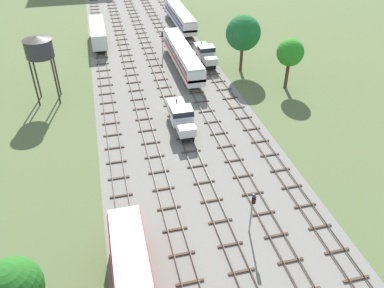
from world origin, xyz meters
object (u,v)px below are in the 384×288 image
object	(u,v)px
shunter_loco_centre_right_midfar	(206,53)
signal_post_mid	(252,209)
signal_post_near	(162,40)
diesel_railcar_centre_mid	(182,55)
shunter_loco_centre_left_near	(181,116)
water_tower	(39,48)
freight_boxcar_far_left_far	(98,32)
diesel_railcar_centre_right_farther	(180,15)

from	to	relation	value
shunter_loco_centre_right_midfar	signal_post_mid	world-z (taller)	signal_post_mid
shunter_loco_centre_right_midfar	signal_post_near	bearing A→B (deg)	141.70
diesel_railcar_centre_mid	shunter_loco_centre_right_midfar	size ratio (longest dim) A/B	2.42
shunter_loco_centre_left_near	water_tower	world-z (taller)	water_tower
shunter_loco_centre_left_near	signal_post_mid	bearing A→B (deg)	-83.35
shunter_loco_centre_right_midfar	freight_boxcar_far_left_far	world-z (taller)	freight_boxcar_far_left_far
diesel_railcar_centre_mid	signal_post_near	bearing A→B (deg)	108.40
diesel_railcar_centre_mid	shunter_loco_centre_right_midfar	xyz separation A→B (m)	(4.52, 1.44, -0.59)
shunter_loco_centre_right_midfar	diesel_railcar_centre_right_farther	distance (m)	21.26
water_tower	shunter_loco_centre_right_midfar	bearing A→B (deg)	16.54
signal_post_near	diesel_railcar_centre_mid	bearing A→B (deg)	-71.60
signal_post_mid	water_tower	bearing A→B (deg)	121.44
shunter_loco_centre_left_near	shunter_loco_centre_right_midfar	world-z (taller)	same
shunter_loco_centre_right_midfar	water_tower	distance (m)	28.22
diesel_railcar_centre_mid	shunter_loco_centre_left_near	bearing A→B (deg)	-103.29
diesel_railcar_centre_mid	shunter_loco_centre_right_midfar	bearing A→B (deg)	17.64
shunter_loco_centre_left_near	shunter_loco_centre_right_midfar	size ratio (longest dim) A/B	1.00
shunter_loco_centre_left_near	signal_post_mid	size ratio (longest dim) A/B	1.78
shunter_loco_centre_right_midfar	signal_post_near	xyz separation A→B (m)	(-6.78, 5.35, 0.95)
diesel_railcar_centre_mid	freight_boxcar_far_left_far	bearing A→B (deg)	130.22
signal_post_near	signal_post_mid	bearing A→B (deg)	-90.00
shunter_loco_centre_right_midfar	signal_post_near	size ratio (longest dim) A/B	1.84
shunter_loco_centre_left_near	water_tower	distance (m)	22.39
shunter_loco_centre_right_midfar	signal_post_near	distance (m)	8.69
freight_boxcar_far_left_far	diesel_railcar_centre_right_farther	world-z (taller)	diesel_railcar_centre_right_farther
diesel_railcar_centre_mid	signal_post_near	xyz separation A→B (m)	(-2.26, 6.79, 0.37)
freight_boxcar_far_left_far	signal_post_mid	xyz separation A→B (m)	(11.29, -54.51, 0.60)
signal_post_near	freight_boxcar_far_left_far	bearing A→B (deg)	140.73
water_tower	freight_boxcar_far_left_far	bearing A→B (deg)	69.60
diesel_railcar_centre_right_farther	signal_post_near	xyz separation A→B (m)	(-6.78, -15.90, 0.37)
diesel_railcar_centre_right_farther	signal_post_near	size ratio (longest dim) A/B	4.45
shunter_loco_centre_left_near	diesel_railcar_centre_right_farther	xyz separation A→B (m)	(9.04, 41.82, 0.59)
signal_post_near	signal_post_mid	world-z (taller)	signal_post_mid
shunter_loco_centre_left_near	water_tower	size ratio (longest dim) A/B	0.86
water_tower	signal_post_near	xyz separation A→B (m)	(19.62, 13.19, -5.20)
freight_boxcar_far_left_far	signal_post_near	distance (m)	14.59
shunter_loco_centre_left_near	freight_boxcar_far_left_far	size ratio (longest dim) A/B	0.60
diesel_railcar_centre_mid	freight_boxcar_far_left_far	xyz separation A→B (m)	(-13.55, 16.02, -0.15)
freight_boxcar_far_left_far	signal_post_near	bearing A→B (deg)	-39.27
shunter_loco_centre_left_near	freight_boxcar_far_left_far	distance (m)	36.28
water_tower	signal_post_mid	size ratio (longest dim) A/B	2.07
signal_post_near	water_tower	bearing A→B (deg)	-146.09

